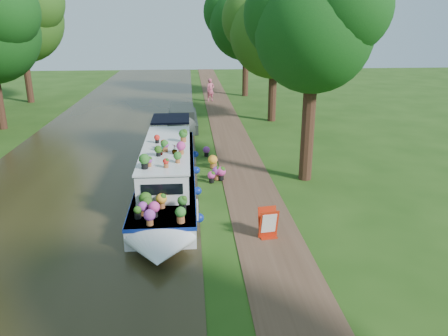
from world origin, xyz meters
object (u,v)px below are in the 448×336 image
at_px(plant_boat, 167,171).
at_px(pedestrian_pink, 210,90).
at_px(sandwich_board, 268,224).
at_px(second_boat, 183,119).

relative_size(plant_boat, pedestrian_pink, 6.96).
height_order(sandwich_board, pedestrian_pink, pedestrian_pink).
bearing_deg(plant_boat, pedestrian_pink, 82.33).
xyz_separation_m(second_boat, pedestrian_pink, (2.34, 9.54, 0.47)).
bearing_deg(sandwich_board, pedestrian_pink, 82.29).
distance_m(second_boat, sandwich_board, 16.37).
xyz_separation_m(second_boat, sandwich_board, (2.93, -16.10, -0.06)).
height_order(plant_boat, sandwich_board, plant_boat).
bearing_deg(sandwich_board, second_boat, 91.29).
distance_m(second_boat, pedestrian_pink, 9.84).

